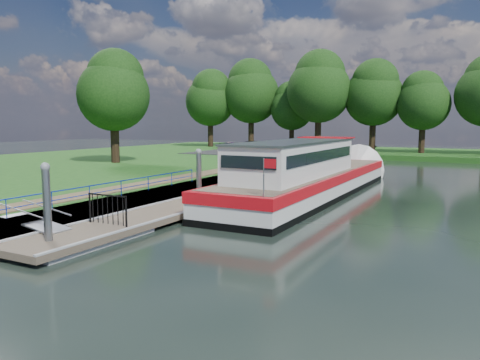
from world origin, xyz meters
The scene contains 16 objects.
ground centered at (0.00, 0.00, 0.00)m, with size 160.00×160.00×0.00m, color black.
riverbank centered at (-18.00, 15.00, 0.39)m, with size 32.00×90.00×0.78m, color #1D4D16.
bank_edge centered at (-2.55, 15.00, 0.39)m, with size 1.10×90.00×0.78m, color #473D2D.
footpath centered at (-4.40, 8.00, 0.80)m, with size 1.60×40.00×0.05m, color brown.
carpark centered at (-11.00, 38.00, 0.81)m, with size 14.00×12.00×0.06m, color black.
blue_fence centered at (-2.75, 3.00, 1.31)m, with size 0.04×18.04×0.72m.
pontoon centered at (0.00, 13.00, 0.18)m, with size 2.50×30.00×0.56m.
mooring_piles centered at (0.00, 13.00, 1.28)m, with size 0.30×27.30×3.55m.
gangway centered at (-1.85, 0.50, 0.63)m, with size 2.58×1.00×0.92m.
gate_panel centered at (0.00, 2.20, 1.15)m, with size 1.85×0.05×1.15m.
barge centered at (3.60, 15.18, 1.09)m, with size 4.36×21.15×4.78m.
horizon_trees centered at (-1.61, 48.68, 7.95)m, with size 54.38×10.03×12.87m.
bank_tree_a centered at (-15.99, 20.08, 7.02)m, with size 6.12×6.12×9.72m.
car_a centered at (-7.58, 36.72, 1.50)m, with size 1.57×3.89×1.33m, color #999999.
car_b centered at (-10.66, 36.63, 1.48)m, with size 1.36×3.91×1.29m, color #999999.
car_c centered at (-13.85, 36.84, 1.41)m, with size 1.62×3.99×1.16m, color #999999.
Camera 1 is at (12.42, -10.71, 4.21)m, focal length 35.00 mm.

